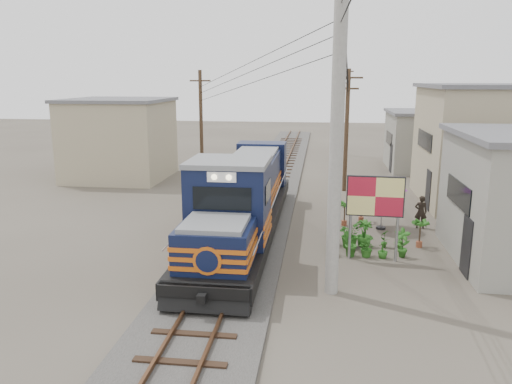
# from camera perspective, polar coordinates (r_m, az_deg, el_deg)

# --- Properties ---
(ground) EXTENTS (120.00, 120.00, 0.00)m
(ground) POSITION_cam_1_polar(r_m,az_deg,el_deg) (16.72, -3.73, -10.01)
(ground) COLOR #473F35
(ground) RESTS_ON ground
(ballast) EXTENTS (3.60, 70.00, 0.16)m
(ballast) POSITION_cam_1_polar(r_m,az_deg,el_deg) (26.08, 0.48, -1.32)
(ballast) COLOR #595651
(ballast) RESTS_ON ground
(track) EXTENTS (1.15, 70.00, 0.12)m
(track) POSITION_cam_1_polar(r_m,az_deg,el_deg) (26.04, 0.48, -0.94)
(track) COLOR #51331E
(track) RESTS_ON ground
(locomotive) EXTENTS (2.73, 14.83, 3.68)m
(locomotive) POSITION_cam_1_polar(r_m,az_deg,el_deg) (20.47, -1.35, -0.85)
(locomotive) COLOR black
(locomotive) RESTS_ON ground
(utility_pole_main) EXTENTS (0.40, 0.40, 10.00)m
(utility_pole_main) POSITION_cam_1_polar(r_m,az_deg,el_deg) (14.68, 9.23, 6.87)
(utility_pole_main) COLOR #9E9B93
(utility_pole_main) RESTS_ON ground
(wooden_pole_mid) EXTENTS (1.60, 0.24, 7.00)m
(wooden_pole_mid) POSITION_cam_1_polar(r_m,az_deg,el_deg) (29.27, 10.31, 7.19)
(wooden_pole_mid) COLOR #4C3826
(wooden_pole_mid) RESTS_ON ground
(wooden_pole_far) EXTENTS (1.60, 0.24, 7.50)m
(wooden_pole_far) POSITION_cam_1_polar(r_m,az_deg,el_deg) (43.20, 9.86, 9.35)
(wooden_pole_far) COLOR #4C3826
(wooden_pole_far) RESTS_ON ground
(wooden_pole_left) EXTENTS (1.60, 0.24, 7.00)m
(wooden_pole_left) POSITION_cam_1_polar(r_m,az_deg,el_deg) (34.17, -6.29, 8.13)
(wooden_pole_left) COLOR #4C3826
(wooden_pole_left) RESTS_ON ground
(power_lines) EXTENTS (9.65, 19.00, 3.30)m
(power_lines) POSITION_cam_1_polar(r_m,az_deg,el_deg) (23.82, -0.29, 15.49)
(power_lines) COLOR black
(power_lines) RESTS_ON ground
(shophouse_mid) EXTENTS (8.40, 7.35, 6.20)m
(shophouse_mid) POSITION_cam_1_polar(r_m,az_deg,el_deg) (28.90, 26.55, 4.83)
(shophouse_mid) COLOR tan
(shophouse_mid) RESTS_ON ground
(shophouse_back) EXTENTS (6.30, 6.30, 4.20)m
(shophouse_back) POSITION_cam_1_polar(r_m,az_deg,el_deg) (38.19, 19.47, 5.60)
(shophouse_back) COLOR gray
(shophouse_back) RESTS_ON ground
(shophouse_left) EXTENTS (6.30, 6.30, 5.20)m
(shophouse_left) POSITION_cam_1_polar(r_m,az_deg,el_deg) (33.94, -15.33, 5.90)
(shophouse_left) COLOR tan
(shophouse_left) RESTS_ON ground
(billboard) EXTENTS (2.03, 0.22, 3.13)m
(billboard) POSITION_cam_1_polar(r_m,az_deg,el_deg) (18.23, 13.46, -0.77)
(billboard) COLOR #99999E
(billboard) RESTS_ON ground
(market_umbrella) EXTENTS (2.46, 2.46, 2.33)m
(market_umbrella) POSITION_cam_1_polar(r_m,az_deg,el_deg) (22.21, 14.34, 0.94)
(market_umbrella) COLOR black
(market_umbrella) RESTS_ON ground
(vendor) EXTENTS (0.56, 0.39, 1.47)m
(vendor) POSITION_cam_1_polar(r_m,az_deg,el_deg) (23.14, 18.32, -2.17)
(vendor) COLOR black
(vendor) RESTS_ON ground
(plant_nursery) EXTENTS (3.12, 1.95, 1.11)m
(plant_nursery) POSITION_cam_1_polar(r_m,az_deg,el_deg) (19.65, 11.71, -5.17)
(plant_nursery) COLOR #28651C
(plant_nursery) RESTS_ON ground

